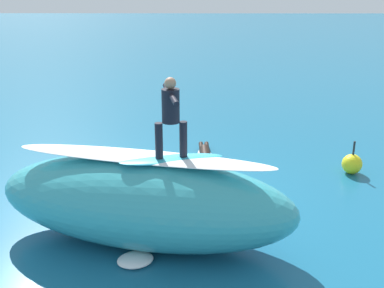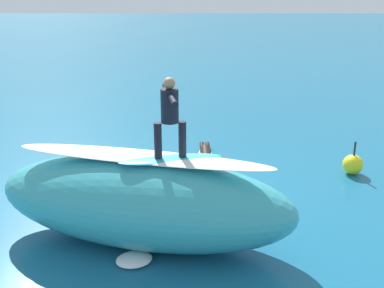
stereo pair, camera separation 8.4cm
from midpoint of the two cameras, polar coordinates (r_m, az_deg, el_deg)
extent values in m
plane|color=#196084|center=(12.06, -3.11, -5.30)|extent=(120.00, 120.00, 0.00)
ellipsoid|color=teal|center=(9.34, -6.21, -7.05)|extent=(6.43, 3.46, 1.83)
ellipsoid|color=white|center=(8.95, -6.43, -1.58)|extent=(5.23, 1.90, 0.08)
ellipsoid|color=#33B2D1|center=(8.78, -2.81, -1.89)|extent=(2.04, 0.86, 0.09)
cylinder|color=black|center=(8.61, -4.37, 0.40)|extent=(0.15, 0.15, 0.69)
cylinder|color=black|center=(8.67, -1.35, 0.59)|extent=(0.15, 0.15, 0.69)
cylinder|color=black|center=(8.44, -2.93, 4.71)|extent=(0.39, 0.39, 0.62)
sphere|color=tan|center=(8.34, -2.98, 7.48)|extent=(0.21, 0.21, 0.21)
cylinder|color=black|center=(7.96, -2.52, 5.40)|extent=(0.20, 0.57, 0.10)
cylinder|color=black|center=(8.82, -3.35, 6.82)|extent=(0.20, 0.57, 0.10)
ellipsoid|color=silver|center=(13.66, 1.45, -2.00)|extent=(0.54, 2.22, 0.08)
cylinder|color=black|center=(13.58, 1.46, -1.25)|extent=(0.33, 0.87, 0.31)
sphere|color=tan|center=(13.07, 1.56, -1.84)|extent=(0.22, 0.22, 0.22)
cylinder|color=black|center=(14.35, 0.98, -0.43)|extent=(0.15, 0.72, 0.14)
cylinder|color=black|center=(14.36, 1.69, -0.42)|extent=(0.15, 0.72, 0.14)
sphere|color=yellow|center=(13.48, 18.91, -2.34)|extent=(0.55, 0.55, 0.55)
cylinder|color=#262626|center=(13.32, 19.13, -0.47)|extent=(0.06, 0.06, 0.39)
ellipsoid|color=white|center=(9.12, -7.26, -13.93)|extent=(0.84, 0.77, 0.16)
ellipsoid|color=white|center=(11.60, -11.25, -6.51)|extent=(0.95, 0.69, 0.09)
camera|label=1|loc=(0.04, -90.22, -0.08)|focal=43.36mm
camera|label=2|loc=(0.04, 89.78, 0.08)|focal=43.36mm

